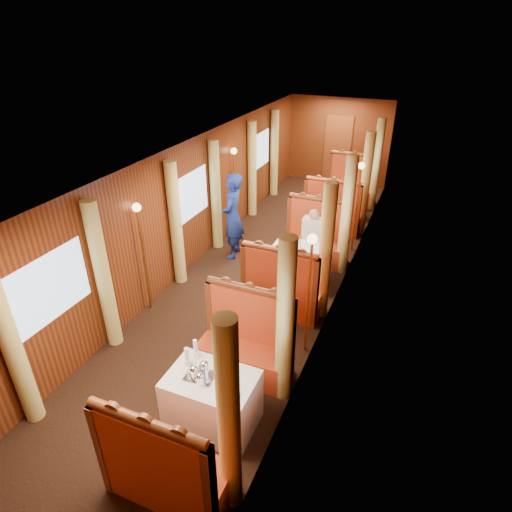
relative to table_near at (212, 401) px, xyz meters
The scene contains 48 objects.
floor 3.60m from the table_near, 102.09° to the left, with size 3.00×12.00×0.01m, color black, non-canonical shape.
ceiling 4.16m from the table_near, 102.09° to the left, with size 3.00×12.00×0.01m, color silver, non-canonical shape.
wall_far 9.57m from the table_near, 94.51° to the left, with size 3.00×2.50×0.01m, color brown, non-canonical shape.
wall_left 4.25m from the table_near, 122.74° to the left, with size 12.00×2.50×0.01m, color brown, non-canonical shape.
wall_right 3.68m from the table_near, 77.91° to the left, with size 12.00×2.50×0.01m, color brown, non-canonical shape.
doorway_far 9.52m from the table_near, 94.53° to the left, with size 0.80×0.04×2.00m, color brown.
table_near is the anchor object (origin of this frame).
banquette_near_fwd 1.02m from the table_near, 90.00° to the right, with size 1.30×0.55×1.34m.
banquette_near_aft 1.02m from the table_near, 90.00° to the left, with size 1.30×0.55×1.34m.
table_mid 3.50m from the table_near, 90.00° to the left, with size 1.05×0.72×0.75m, color white.
banquette_mid_fwd 2.49m from the table_near, 90.00° to the left, with size 1.30×0.55×1.34m.
banquette_mid_aft 4.51m from the table_near, 90.00° to the left, with size 1.30×0.55×1.34m.
table_far 7.00m from the table_near, 90.00° to the left, with size 1.05×0.72×0.75m, color white.
banquette_far_fwd 5.99m from the table_near, 90.00° to the left, with size 1.30×0.55×1.34m.
banquette_far_aft 8.01m from the table_near, 90.00° to the left, with size 1.30×0.55×1.34m.
tea_tray 0.40m from the table_near, 166.77° to the right, with size 0.34×0.26×0.01m, color silver.
teapot_left 0.48m from the table_near, 154.84° to the right, with size 0.18×0.13×0.14m, color silver, non-canonical shape.
teapot_right 0.46m from the table_near, 113.19° to the right, with size 0.16×0.12×0.13m, color silver, non-canonical shape.
teapot_back 0.46m from the table_near, 158.97° to the left, with size 0.17×0.13×0.14m, color silver, non-canonical shape.
fruit_plate 0.53m from the table_near, 18.79° to the right, with size 0.21×0.21×0.05m.
cup_inboard 0.60m from the table_near, 167.13° to the left, with size 0.08×0.08×0.26m.
cup_outboard 0.63m from the table_near, 143.43° to the left, with size 0.08×0.08×0.26m.
rose_vase_mid 3.53m from the table_near, 90.40° to the left, with size 0.06×0.06×0.36m.
rose_vase_far 7.00m from the table_near, 90.26° to the left, with size 0.06×0.06×0.36m.
window_left_near 2.48m from the table_near, behind, with size 1.20×0.90×0.01m, color #94ADD0, non-canonical shape.
curtain_left_near_a 2.41m from the table_near, 159.89° to the right, with size 0.22×0.22×2.35m, color #E4D374.
curtain_left_near_b 2.41m from the table_near, 159.89° to the left, with size 0.22×0.22×2.35m, color #E4D374.
window_right_near 1.30m from the table_near, ahead, with size 1.20×0.90×0.01m, color #94ADD0, non-canonical shape.
curtain_right_near_a 1.28m from the table_near, 51.07° to the right, with size 0.22×0.22×2.35m, color #E4D374.
curtain_right_near_b 1.28m from the table_near, 51.07° to the left, with size 0.22×0.22×2.35m, color #E4D374.
window_left_mid 4.29m from the table_near, 122.56° to the left, with size 1.20×0.90×0.01m, color #94ADD0, non-canonical shape.
curtain_left_mid_a 3.55m from the table_near, 128.06° to the left, with size 0.22×0.22×2.35m, color #E4D374.
curtain_left_mid_b 4.85m from the table_near, 116.46° to the left, with size 0.22×0.22×2.35m, color #E4D374.
window_right_mid 3.73m from the table_near, 78.14° to the left, with size 1.20×0.90×0.01m, color #94ADD0, non-canonical shape.
curtain_right_mid_a 2.90m from the table_near, 76.96° to the left, with size 0.22×0.22×2.35m, color #E4D374.
curtain_right_mid_b 4.40m from the table_near, 81.63° to the left, with size 0.22×0.22×2.35m, color #E4D374.
window_left_far 7.43m from the table_near, 107.71° to the left, with size 1.20×0.90×0.01m, color #94ADD0, non-canonical shape.
curtain_left_far_a 6.62m from the table_near, 108.90° to the left, with size 0.22×0.22×2.35m, color #E4D374.
curtain_left_far_b 8.11m from the table_near, 105.31° to the left, with size 0.22×0.22×2.35m, color #E4D374.
window_right_far 7.12m from the table_near, 84.01° to the left, with size 1.20×0.90×0.01m, color #94ADD0, non-canonical shape.
curtain_right_far_a 6.30m from the table_near, 84.22° to the left, with size 0.22×0.22×2.35m, color #E4D374.
curtain_right_far_b 7.85m from the table_near, 85.37° to the left, with size 0.22×0.22×2.35m, color #E4D374.
sconce_left_fore 2.95m from the table_near, 140.86° to the left, with size 0.14×0.14×1.95m.
sconce_right_fore 2.12m from the table_near, 69.62° to the left, with size 0.14×0.14×1.95m.
sconce_left_aft 5.76m from the table_near, 112.27° to the left, with size 0.14×0.14×1.95m.
sconce_right_aft 5.39m from the table_near, 82.94° to the left, with size 0.14×0.14×1.95m.
steward 4.37m from the table_near, 111.97° to the left, with size 0.66×0.43×1.80m, color navy.
passenger 4.27m from the table_near, 90.00° to the left, with size 0.40×0.44×0.76m.
Camera 1 is at (2.65, -6.68, 4.41)m, focal length 30.00 mm.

